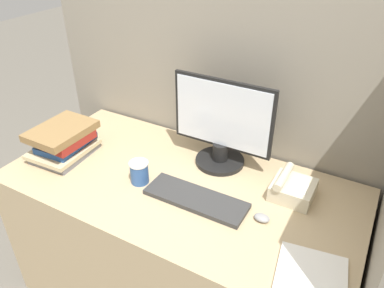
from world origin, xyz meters
TOP-DOWN VIEW (x-y plane):
  - cubicle_panel_rear at (0.00, 0.81)m, footprint 1.95×0.04m
  - cubicle_panel_right at (0.81, 0.42)m, footprint 0.04×0.83m
  - desk at (0.00, 0.39)m, footprint 1.55×0.77m
  - monitor at (0.09, 0.62)m, footprint 0.47×0.23m
  - keyboard at (0.12, 0.32)m, footprint 0.43×0.15m
  - mouse at (0.40, 0.34)m, footprint 0.06×0.05m
  - coffee_cup at (-0.15, 0.31)m, footprint 0.08×0.08m
  - book_stack at (-0.59, 0.31)m, footprint 0.25×0.31m
  - desk_telephone at (0.45, 0.54)m, footprint 0.17×0.18m
  - paper_pile at (0.63, 0.14)m, footprint 0.26×0.31m

SIDE VIEW (x-z plane):
  - desk at x=0.00m, z-range 0.00..0.76m
  - paper_pile at x=0.63m, z-range 0.76..0.78m
  - keyboard at x=0.12m, z-range 0.76..0.78m
  - mouse at x=0.40m, z-range 0.76..0.79m
  - cubicle_panel_rear at x=0.00m, z-range 0.00..1.59m
  - cubicle_panel_right at x=0.81m, z-range 0.00..1.59m
  - desk_telephone at x=0.45m, z-range 0.75..0.86m
  - coffee_cup at x=-0.15m, z-range 0.76..0.86m
  - book_stack at x=-0.59m, z-range 0.76..0.92m
  - monitor at x=0.09m, z-range 0.74..1.16m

